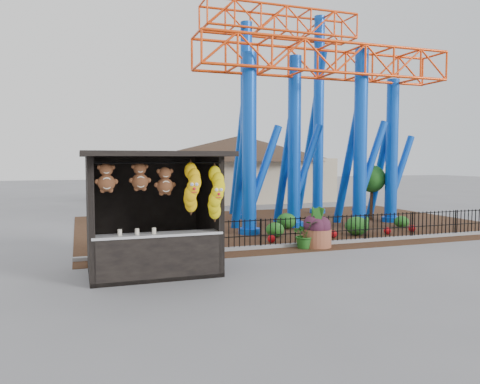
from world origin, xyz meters
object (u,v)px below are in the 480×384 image
object	(u,v)px
prize_booth	(154,214)
roller_coaster	(307,82)
potted_plant	(305,234)
terracotta_planter	(317,238)

from	to	relation	value
prize_booth	roller_coaster	xyz separation A→B (m)	(8.08, 7.30, 4.92)
roller_coaster	potted_plant	xyz separation A→B (m)	(-2.91, -5.60, -5.98)
roller_coaster	terracotta_planter	xyz separation A→B (m)	(-2.42, -5.53, -6.14)
terracotta_planter	prize_booth	bearing A→B (deg)	-162.62
terracotta_planter	potted_plant	size ratio (longest dim) A/B	1.02
prize_booth	terracotta_planter	distance (m)	6.05
roller_coaster	potted_plant	world-z (taller)	roller_coaster
prize_booth	terracotta_planter	world-z (taller)	prize_booth
prize_booth	terracotta_planter	size ratio (longest dim) A/B	3.68
potted_plant	roller_coaster	bearing A→B (deg)	65.65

